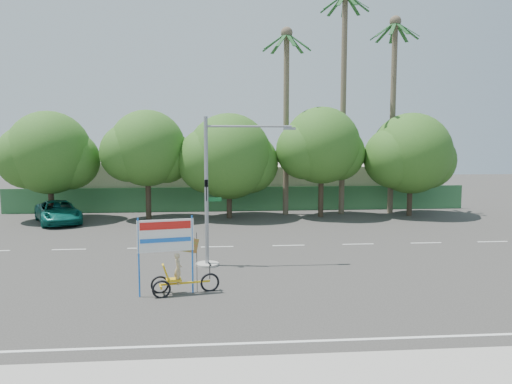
{
  "coord_description": "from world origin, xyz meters",
  "views": [
    {
      "loc": [
        -2.16,
        -19.25,
        6.01
      ],
      "look_at": [
        -0.19,
        3.81,
        3.5
      ],
      "focal_mm": 35.0,
      "sensor_mm": 36.0,
      "label": 1
    }
  ],
  "objects": [
    {
      "name": "ground",
      "position": [
        0.0,
        0.0,
        0.0
      ],
      "size": [
        120.0,
        120.0,
        0.0
      ],
      "primitive_type": "plane",
      "color": "#33302D",
      "rests_on": "ground"
    },
    {
      "name": "sidewalk_near",
      "position": [
        0.0,
        -7.5,
        0.06
      ],
      "size": [
        50.0,
        2.4,
        0.12
      ],
      "primitive_type": "cube",
      "color": "gray",
      "rests_on": "ground"
    },
    {
      "name": "fence",
      "position": [
        0.0,
        21.5,
        1.0
      ],
      "size": [
        38.0,
        0.08,
        2.0
      ],
      "primitive_type": "cube",
      "color": "#336B3D",
      "rests_on": "ground"
    },
    {
      "name": "building_left",
      "position": [
        -10.0,
        26.0,
        2.0
      ],
      "size": [
        12.0,
        8.0,
        4.0
      ],
      "primitive_type": "cube",
      "color": "beige",
      "rests_on": "ground"
    },
    {
      "name": "building_right",
      "position": [
        8.0,
        26.0,
        1.8
      ],
      "size": [
        14.0,
        8.0,
        3.6
      ],
      "primitive_type": "cube",
      "color": "beige",
      "rests_on": "ground"
    },
    {
      "name": "tree_far_left",
      "position": [
        -14.05,
        18.0,
        4.76
      ],
      "size": [
        7.14,
        6.0,
        7.96
      ],
      "color": "#473828",
      "rests_on": "ground"
    },
    {
      "name": "tree_left",
      "position": [
        -7.05,
        18.0,
        5.06
      ],
      "size": [
        6.66,
        5.6,
        8.07
      ],
      "color": "#473828",
      "rests_on": "ground"
    },
    {
      "name": "tree_center",
      "position": [
        -1.05,
        18.0,
        4.47
      ],
      "size": [
        7.62,
        6.4,
        7.85
      ],
      "color": "#473828",
      "rests_on": "ground"
    },
    {
      "name": "tree_right",
      "position": [
        5.95,
        18.0,
        5.24
      ],
      "size": [
        6.9,
        5.8,
        8.36
      ],
      "color": "#473828",
      "rests_on": "ground"
    },
    {
      "name": "tree_far_right",
      "position": [
        12.95,
        18.0,
        4.64
      ],
      "size": [
        7.38,
        6.2,
        7.94
      ],
      "color": "#473828",
      "rests_on": "ground"
    },
    {
      "name": "palm_tall",
      "position": [
        8.0,
        19.5,
        10.46
      ],
      "size": [
        3.73,
        3.79,
        17.45
      ],
      "color": "#70604C",
      "rests_on": "ground"
    },
    {
      "name": "palm_mid",
      "position": [
        12.0,
        19.5,
        9.4
      ],
      "size": [
        3.73,
        3.79,
        15.45
      ],
      "color": "#70604C",
      "rests_on": "ground"
    },
    {
      "name": "palm_short",
      "position": [
        3.5,
        19.5,
        8.86
      ],
      "size": [
        3.73,
        3.79,
        14.45
      ],
      "color": "#70604C",
      "rests_on": "ground"
    },
    {
      "name": "traffic_signal",
      "position": [
        -2.2,
        3.98,
        2.92
      ],
      "size": [
        4.72,
        1.1,
        7.0
      ],
      "color": "gray",
      "rests_on": "ground"
    },
    {
      "name": "trike_billboard",
      "position": [
        -3.71,
        -0.29,
        1.24
      ],
      "size": [
        3.1,
        1.05,
        3.09
      ],
      "rotation": [
        0.0,
        0.0,
        0.2
      ],
      "color": "black",
      "rests_on": "ground"
    },
    {
      "name": "pickup_truck",
      "position": [
        -13.16,
        16.75,
        0.79
      ],
      "size": [
        4.76,
        6.27,
        1.58
      ],
      "primitive_type": "imported",
      "rotation": [
        0.0,
        0.0,
        0.43
      ],
      "color": "#0D5F54",
      "rests_on": "ground"
    }
  ]
}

